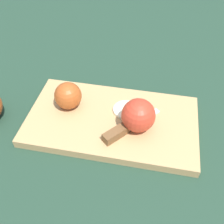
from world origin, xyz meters
name	(u,v)px	position (x,y,z in m)	size (l,w,h in m)	color
ground_plane	(112,124)	(0.00, 0.00, 0.00)	(4.00, 4.00, 0.00)	#1E3828
cutting_board	(112,121)	(0.00, 0.00, 0.01)	(0.40, 0.22, 0.02)	tan
apple_half_left	(68,96)	(-0.11, 0.02, 0.05)	(0.07, 0.07, 0.07)	#AD4C1E
apple_half_right	(138,115)	(0.06, -0.02, 0.06)	(0.08, 0.08, 0.08)	red
knife	(120,132)	(0.03, -0.05, 0.03)	(0.12, 0.14, 0.02)	silver
apple_slice	(126,110)	(0.03, 0.03, 0.02)	(0.06, 0.06, 0.01)	beige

